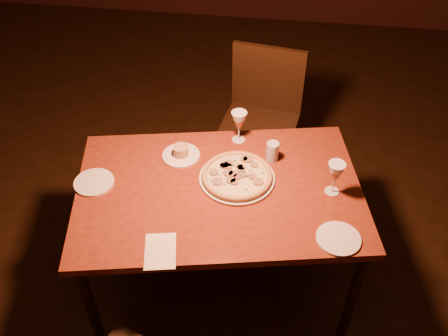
# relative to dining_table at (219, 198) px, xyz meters

# --- Properties ---
(floor) EXTENTS (7.00, 7.00, 0.00)m
(floor) POSITION_rel_dining_table_xyz_m (0.01, -0.17, -0.67)
(floor) COLOR black
(floor) RESTS_ON ground
(dining_table) EXTENTS (1.52, 1.14, 0.74)m
(dining_table) POSITION_rel_dining_table_xyz_m (0.00, 0.00, 0.00)
(dining_table) COLOR maroon
(dining_table) RESTS_ON floor
(chair_far) EXTENTS (0.52, 0.52, 0.95)m
(chair_far) POSITION_rel_dining_table_xyz_m (0.14, 0.88, -0.13)
(chair_far) COLOR black
(chair_far) RESTS_ON floor
(pizza_plate) EXTENTS (0.37, 0.37, 0.04)m
(pizza_plate) POSITION_rel_dining_table_xyz_m (0.08, 0.08, 0.09)
(pizza_plate) COLOR white
(pizza_plate) RESTS_ON dining_table
(ramekin_saucer) EXTENTS (0.19, 0.19, 0.06)m
(ramekin_saucer) POSITION_rel_dining_table_xyz_m (-0.23, 0.21, 0.08)
(ramekin_saucer) COLOR white
(ramekin_saucer) RESTS_ON dining_table
(wine_glass_far) EXTENTS (0.08, 0.08, 0.18)m
(wine_glass_far) POSITION_rel_dining_table_xyz_m (0.05, 0.38, 0.16)
(wine_glass_far) COLOR #B5614B
(wine_glass_far) RESTS_ON dining_table
(wine_glass_right) EXTENTS (0.08, 0.08, 0.18)m
(wine_glass_right) POSITION_rel_dining_table_xyz_m (0.54, 0.05, 0.15)
(wine_glass_right) COLOR #B5614B
(wine_glass_right) RESTS_ON dining_table
(water_tumbler) EXTENTS (0.06, 0.06, 0.11)m
(water_tumbler) POSITION_rel_dining_table_xyz_m (0.24, 0.25, 0.12)
(water_tumbler) COLOR #AFB8BF
(water_tumbler) RESTS_ON dining_table
(side_plate_left) EXTENTS (0.19, 0.19, 0.01)m
(side_plate_left) POSITION_rel_dining_table_xyz_m (-0.61, -0.05, 0.07)
(side_plate_left) COLOR white
(side_plate_left) RESTS_ON dining_table
(side_plate_near) EXTENTS (0.20, 0.20, 0.01)m
(side_plate_near) POSITION_rel_dining_table_xyz_m (0.56, -0.24, 0.07)
(side_plate_near) COLOR white
(side_plate_near) RESTS_ON dining_table
(menu_card) EXTENTS (0.17, 0.22, 0.00)m
(menu_card) POSITION_rel_dining_table_xyz_m (-0.19, -0.41, 0.07)
(menu_card) COLOR white
(menu_card) RESTS_ON dining_table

